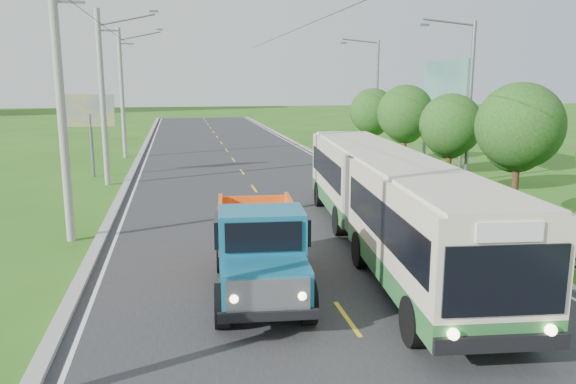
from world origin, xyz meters
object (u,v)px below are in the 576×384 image
object	(u,v)px
tree_third	(519,131)
streetlight_far	(375,96)
planter_near	(514,231)
pole_near	(62,107)
dump_truck	(260,243)
billboard_left	(90,116)
pole_far	(122,93)
bus	(387,195)
planter_far	(374,169)
tree_fifth	(405,116)
planter_mid	(426,192)
tree_back	(373,114)
billboard_right	(444,92)
pole_mid	(103,97)
tree_fourth	(450,128)
streetlight_mid	(467,103)

from	to	relation	value
tree_third	streetlight_far	world-z (taller)	streetlight_far
planter_near	pole_near	bearing A→B (deg)	169.91
tree_third	dump_truck	world-z (taller)	tree_third
tree_third	billboard_left	size ratio (longest dim) A/B	1.15
pole_far	bus	size ratio (longest dim) A/B	0.56
tree_third	planter_far	world-z (taller)	tree_third
tree_fifth	streetlight_far	world-z (taller)	streetlight_far
tree_fifth	planter_mid	size ratio (longest dim) A/B	8.66
pole_near	tree_back	bearing A→B (deg)	43.41
planter_near	planter_far	xyz separation A→B (m)	(0.00, 16.00, 0.00)
pole_far	tree_fifth	size ratio (longest dim) A/B	1.72
tree_third	billboard_right	distance (m)	12.18
billboard_left	pole_far	bearing A→B (deg)	82.17
pole_mid	tree_fifth	bearing A→B (deg)	-2.71
streetlight_far	planter_mid	size ratio (longest dim) A/B	13.54
tree_fourth	planter_near	distance (m)	8.87
streetlight_far	pole_near	bearing A→B (deg)	-134.86
tree_fifth	streetlight_mid	xyz separation A→B (m)	(0.79, -6.14, 1.05)
tree_third	streetlight_far	bearing A→B (deg)	87.73
tree_back	streetlight_mid	bearing A→B (deg)	-86.30
tree_fifth	planter_mid	distance (m)	7.21
tree_third	planter_near	xyz separation A→B (m)	(-1.26, -2.14, -3.70)
tree_back	planter_mid	bearing A→B (deg)	-95.91
pole_near	tree_fourth	bearing A→B (deg)	15.84
streetlight_mid	streetlight_far	world-z (taller)	same
tree_third	billboard_right	size ratio (longest dim) A/B	0.82
streetlight_far	planter_near	distance (m)	22.57
pole_far	planter_mid	bearing A→B (deg)	-48.41
pole_far	streetlight_mid	xyz separation A→B (m)	(18.90, -19.00, -0.19)
pole_mid	planter_mid	distance (m)	18.88
planter_near	tree_back	bearing A→B (deg)	86.43
bus	pole_near	bearing A→B (deg)	168.07
tree_fifth	billboard_left	distance (m)	19.74
tree_fourth	streetlight_mid	bearing A→B (deg)	-10.15
billboard_left	tree_fourth	bearing A→B (deg)	-26.99
pole_mid	dump_truck	world-z (taller)	pole_mid
tree_fifth	streetlight_far	size ratio (longest dim) A/B	0.64
tree_back	dump_truck	distance (m)	26.74
billboard_left	bus	xyz separation A→B (m)	(12.58, -18.61, -1.80)
streetlight_far	billboard_left	bearing A→B (deg)	-168.77
pole_near	tree_fifth	xyz separation A→B (m)	(18.12, 11.14, -1.24)
tree_fourth	pole_mid	bearing A→B (deg)	159.26
planter_mid	dump_truck	size ratio (longest dim) A/B	0.10
tree_fourth	planter_mid	world-z (taller)	tree_fourth
planter_near	tree_fifth	bearing A→B (deg)	84.92
pole_mid	planter_mid	xyz separation A→B (m)	(16.86, -7.00, -4.81)
pole_near	tree_fifth	size ratio (longest dim) A/B	1.72
planter_mid	billboard_right	world-z (taller)	billboard_right
tree_back	streetlight_mid	size ratio (longest dim) A/B	0.61
tree_fifth	billboard_left	size ratio (longest dim) A/B	1.12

